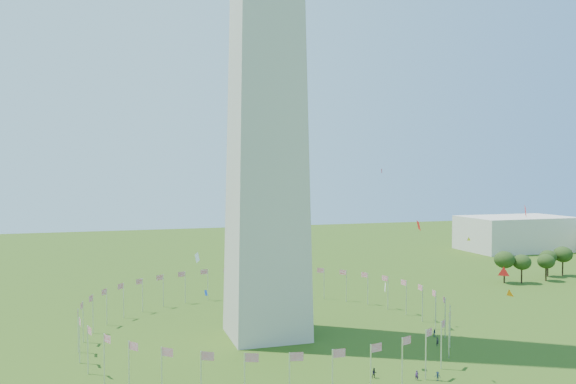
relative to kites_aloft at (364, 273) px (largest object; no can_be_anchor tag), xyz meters
name	(u,v)px	position (x,y,z in m)	size (l,w,h in m)	color
flag_ring	(266,316)	(-11.90, 25.90, -13.54)	(80.24, 80.24, 9.00)	silver
gov_building_east_a	(516,233)	(138.10, 125.90, -10.04)	(50.00, 30.00, 16.00)	beige
kites_aloft	(364,273)	(0.00, 0.00, 0.00)	(117.39, 66.95, 33.67)	red
tree_line_east	(556,265)	(101.79, 61.16, -13.17)	(53.58, 15.46, 10.56)	#2C4818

